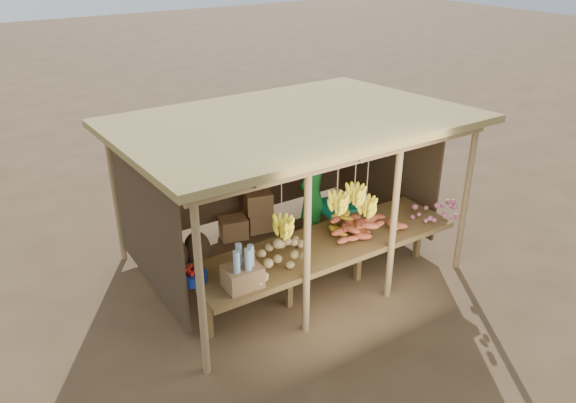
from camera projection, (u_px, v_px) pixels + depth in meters
ground at (288, 262)px, 8.73m from camera, size 60.00×60.00×0.00m
stall_structure at (285, 147)px, 7.88m from camera, size 4.70×3.50×2.43m
counter at (326, 247)px, 7.69m from camera, size 3.90×1.05×0.80m
potato_heap at (276, 252)px, 7.10m from camera, size 1.31×1.04×0.37m
sweet_potato_heap at (365, 223)px, 7.81m from camera, size 1.26×1.02×0.36m
onion_heap at (440, 206)px, 8.31m from camera, size 0.99×0.81×0.36m
banana_pile at (349, 220)px, 7.90m from camera, size 0.68×0.48×0.35m
tomato_basin at (193, 276)px, 6.81m from camera, size 0.35×0.35×0.18m
bottle_box at (242, 271)px, 6.65m from camera, size 0.45×0.36×0.55m
vendor at (312, 195)px, 8.93m from camera, size 0.74×0.63×1.72m
tarp_crate at (338, 220)px, 9.24m from camera, size 0.76×0.66×0.86m
carton_stack at (250, 217)px, 9.44m from camera, size 0.99×0.44×0.71m
burlap_sacks at (186, 249)px, 8.61m from camera, size 0.79×0.42×0.56m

